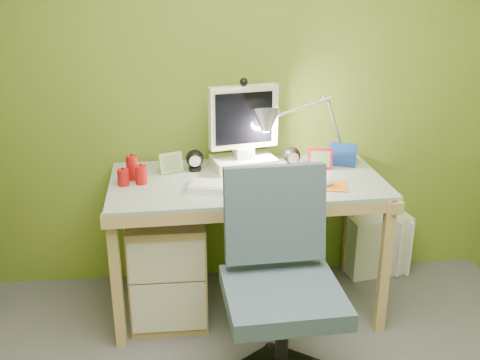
{
  "coord_description": "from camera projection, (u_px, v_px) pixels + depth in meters",
  "views": [
    {
      "loc": [
        -0.25,
        -1.53,
        1.81
      ],
      "look_at": [
        0.0,
        1.0,
        0.85
      ],
      "focal_mm": 42.0,
      "sensor_mm": 36.0,
      "label": 1
    }
  ],
  "objects": [
    {
      "name": "wall_back",
      "position": [
        230.0,
        84.0,
        3.16
      ],
      "size": [
        3.2,
        0.01,
        2.4
      ],
      "primitive_type": "cube",
      "color": "olive",
      "rests_on": "floor"
    },
    {
      "name": "desk",
      "position": [
        247.0,
        244.0,
        3.11
      ],
      "size": [
        1.46,
        0.77,
        0.77
      ],
      "primitive_type": null,
      "rotation": [
        0.0,
        0.0,
        0.04
      ],
      "color": "tan",
      "rests_on": "floor"
    },
    {
      "name": "monitor",
      "position": [
        243.0,
        124.0,
        3.05
      ],
      "size": [
        0.4,
        0.29,
        0.5
      ],
      "primitive_type": null,
      "rotation": [
        0.0,
        0.0,
        0.22
      ],
      "color": "silver",
      "rests_on": "desk"
    },
    {
      "name": "speaker_left",
      "position": [
        195.0,
        160.0,
        3.07
      ],
      "size": [
        0.11,
        0.11,
        0.12
      ],
      "primitive_type": null,
      "rotation": [
        0.0,
        0.0,
        0.17
      ],
      "color": "black",
      "rests_on": "desk"
    },
    {
      "name": "speaker_right",
      "position": [
        292.0,
        157.0,
        3.12
      ],
      "size": [
        0.11,
        0.11,
        0.11
      ],
      "primitive_type": null,
      "rotation": [
        0.0,
        0.0,
        0.18
      ],
      "color": "black",
      "rests_on": "desk"
    },
    {
      "name": "keyboard",
      "position": [
        234.0,
        187.0,
        2.83
      ],
      "size": [
        0.47,
        0.25,
        0.02
      ],
      "primitive_type": "cube",
      "rotation": [
        0.0,
        0.0,
        -0.24
      ],
      "color": "silver",
      "rests_on": "desk"
    },
    {
      "name": "mousepad",
      "position": [
        323.0,
        185.0,
        2.87
      ],
      "size": [
        0.26,
        0.21,
        0.01
      ],
      "primitive_type": "cube",
      "rotation": [
        0.0,
        0.0,
        -0.2
      ],
      "color": "orange",
      "rests_on": "desk"
    },
    {
      "name": "mouse",
      "position": [
        324.0,
        182.0,
        2.87
      ],
      "size": [
        0.11,
        0.08,
        0.04
      ],
      "primitive_type": "ellipsoid",
      "rotation": [
        0.0,
        0.0,
        -0.14
      ],
      "color": "silver",
      "rests_on": "mousepad"
    },
    {
      "name": "amber_tumbler",
      "position": [
        283.0,
        174.0,
        2.89
      ],
      "size": [
        0.08,
        0.08,
        0.09
      ],
      "primitive_type": "cylinder",
      "rotation": [
        0.0,
        0.0,
        -0.16
      ],
      "color": "#9C6916",
      "rests_on": "desk"
    },
    {
      "name": "candle_cluster",
      "position": [
        132.0,
        170.0,
        2.9
      ],
      "size": [
        0.2,
        0.18,
        0.13
      ],
      "primitive_type": null,
      "rotation": [
        0.0,
        0.0,
        0.2
      ],
      "color": "#AB1011",
      "rests_on": "desk"
    },
    {
      "name": "photo_frame_red",
      "position": [
        320.0,
        159.0,
        3.1
      ],
      "size": [
        0.14,
        0.04,
        0.12
      ],
      "primitive_type": "cube",
      "rotation": [
        0.0,
        0.0,
        -0.15
      ],
      "color": "#B8132C",
      "rests_on": "desk"
    },
    {
      "name": "photo_frame_blue",
      "position": [
        343.0,
        155.0,
        3.15
      ],
      "size": [
        0.15,
        0.08,
        0.13
      ],
      "primitive_type": "cube",
      "rotation": [
        0.0,
        0.0,
        -0.42
      ],
      "color": "navy",
      "rests_on": "desk"
    },
    {
      "name": "photo_frame_green",
      "position": [
        171.0,
        163.0,
        3.04
      ],
      "size": [
        0.13,
        0.07,
        0.11
      ],
      "primitive_type": "cube",
      "rotation": [
        0.0,
        0.0,
        0.41
      ],
      "color": "#A8B37B",
      "rests_on": "desk"
    },
    {
      "name": "desk_lamp",
      "position": [
        325.0,
        115.0,
        3.07
      ],
      "size": [
        0.57,
        0.29,
        0.58
      ],
      "primitive_type": null,
      "rotation": [
        0.0,
        0.0,
        0.1
      ],
      "color": "silver",
      "rests_on": "desk"
    },
    {
      "name": "task_chair",
      "position": [
        283.0,
        292.0,
        2.41
      ],
      "size": [
        0.6,
        0.6,
        1.02
      ],
      "primitive_type": null,
      "rotation": [
        0.0,
        0.0,
        0.05
      ],
      "color": "#3C4E62",
      "rests_on": "floor"
    },
    {
      "name": "radiator",
      "position": [
        378.0,
        245.0,
        3.5
      ],
      "size": [
        0.4,
        0.21,
        0.38
      ],
      "primitive_type": "cube",
      "rotation": [
        0.0,
        0.0,
        0.16
      ],
      "color": "silver",
      "rests_on": "floor"
    }
  ]
}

